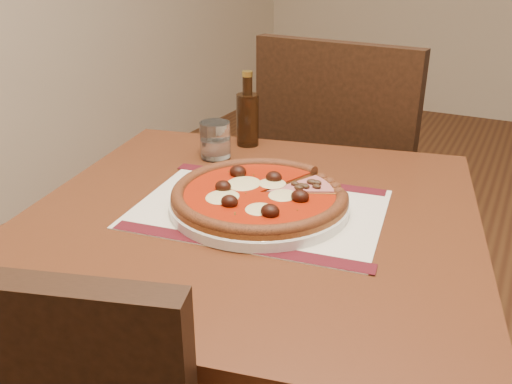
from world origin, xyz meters
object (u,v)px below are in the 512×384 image
water_glass (215,140)px  plate (260,204)px  chair_far (345,178)px  table (251,259)px  pizza (259,194)px  bottle (248,117)px

water_glass → plate: bearing=-42.2°
chair_far → plate: chair_far is taller
table → plate: 0.11m
plate → pizza: 0.02m
plate → bottle: bottle is taller
water_glass → pizza: bearing=-42.3°
pizza → bottle: (-0.19, 0.30, 0.04)m
chair_far → pizza: (0.05, -0.66, 0.23)m
pizza → water_glass: water_glass is taller
table → plate: bearing=56.2°
table → chair_far: bearing=93.5°
table → bottle: 0.40m
water_glass → bottle: bottle is taller
pizza → chair_far: bearing=94.4°
plate → water_glass: size_ratio=3.92×
table → water_glass: bearing=134.2°
table → pizza: bearing=56.3°
table → chair_far: (-0.04, 0.68, -0.09)m
pizza → table: bearing=-123.7°
plate → pizza: (-0.00, -0.00, 0.02)m
water_glass → bottle: 0.12m
table → bottle: bearing=119.2°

